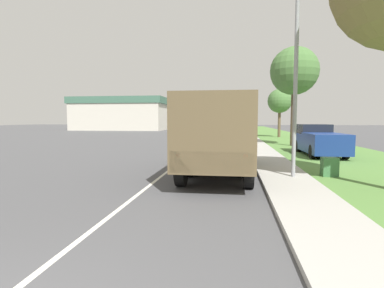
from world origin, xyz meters
name	(u,v)px	position (x,y,z in m)	size (l,w,h in m)	color
ground_plane	(214,135)	(0.00, 40.00, 0.00)	(180.00, 180.00, 0.00)	#4C4C4F
lane_centre_stripe	(214,135)	(0.00, 40.00, 0.00)	(0.12, 120.00, 0.00)	silver
sidewalk_right	(247,135)	(4.50, 40.00, 0.06)	(1.80, 120.00, 0.12)	#ADAAA3
grass_strip_right	(280,136)	(8.90, 40.00, 0.01)	(7.00, 120.00, 0.02)	#56843D
military_truck	(218,132)	(2.08, 9.99, 1.62)	(2.39, 7.50, 2.88)	#474C38
car_nearest_ahead	(218,139)	(1.59, 19.99, 0.72)	(1.91, 3.95, 1.62)	maroon
car_second_ahead	(226,131)	(1.69, 35.50, 0.77)	(1.90, 4.82, 1.74)	black
car_third_ahead	(228,129)	(1.81, 48.54, 0.68)	(1.71, 4.65, 1.51)	tan
car_fourth_ahead	(213,127)	(-1.63, 60.80, 0.74)	(1.86, 4.26, 1.65)	#336B3D
pickup_truck	(319,140)	(7.74, 17.28, 0.89)	(1.94, 5.39, 1.81)	navy
lamp_post	(291,38)	(4.57, 9.29, 4.89)	(1.69, 0.24, 8.16)	gray
tree_mid_right	(294,71)	(7.42, 23.64, 5.97)	(3.81, 3.81, 7.90)	#4C3D2D
tree_far_right	(280,101)	(8.19, 36.20, 4.37)	(2.91, 2.91, 5.85)	brown
utility_box	(330,167)	(6.20, 10.08, 0.37)	(0.55, 0.45, 0.70)	#3D7042
building_distant	(120,114)	(-20.87, 58.64, 3.41)	(19.39, 9.21, 6.73)	beige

